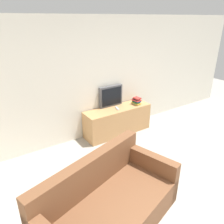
% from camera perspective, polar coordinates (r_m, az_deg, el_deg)
% --- Properties ---
extents(ground_plane, '(14.00, 14.00, 0.00)m').
position_cam_1_polar(ground_plane, '(3.53, 23.68, -25.00)').
color(ground_plane, '#9E998E').
extents(wall_back, '(9.00, 0.06, 2.60)m').
position_cam_1_polar(wall_back, '(4.80, -4.75, 8.45)').
color(wall_back, silver).
rests_on(wall_back, ground_plane).
extents(tv_stand, '(1.60, 0.48, 0.63)m').
position_cam_1_polar(tv_stand, '(5.12, 1.46, -2.22)').
color(tv_stand, tan).
rests_on(tv_stand, ground_plane).
extents(television, '(0.59, 0.09, 0.48)m').
position_cam_1_polar(television, '(5.03, -0.30, 4.17)').
color(television, '#4C4C51').
rests_on(television, tv_stand).
extents(couch, '(2.07, 1.42, 0.89)m').
position_cam_1_polar(couch, '(3.08, -0.76, -23.38)').
color(couch, brown).
rests_on(couch, ground_plane).
extents(book_stack, '(0.18, 0.23, 0.17)m').
position_cam_1_polar(book_stack, '(5.22, 6.40, 2.88)').
color(book_stack, silver).
rests_on(book_stack, tv_stand).
extents(remote_on_stand, '(0.10, 0.19, 0.02)m').
position_cam_1_polar(remote_on_stand, '(4.94, 1.37, 0.95)').
color(remote_on_stand, '#B7B7B7').
rests_on(remote_on_stand, tv_stand).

